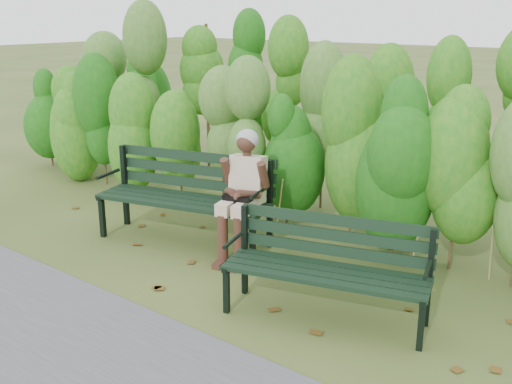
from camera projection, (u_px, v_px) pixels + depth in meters
The scene contains 6 objects.
ground at pixel (233, 277), 5.63m from camera, with size 80.00×80.00×0.00m, color #394A1E.
hedge_band at pixel (339, 118), 6.68m from camera, with size 11.04×1.67×2.42m.
leaf_litter at pixel (242, 288), 5.40m from camera, with size 5.69×2.01×0.01m.
bench_left at pixel (188, 190), 6.43m from camera, with size 1.98×1.08×0.94m.
bench_right at pixel (329, 260), 4.80m from camera, with size 1.71×0.96×0.81m.
seated_woman at pixel (243, 186), 5.93m from camera, with size 0.52×0.76×1.28m.
Camera 1 is at (3.35, -3.94, 2.39)m, focal length 42.00 mm.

